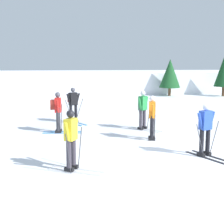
{
  "coord_description": "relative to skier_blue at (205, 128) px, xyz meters",
  "views": [
    {
      "loc": [
        -3.33,
        -10.79,
        3.11
      ],
      "look_at": [
        -2.03,
        3.09,
        0.9
      ],
      "focal_mm": 54.85,
      "sensor_mm": 36.0,
      "label": 1
    }
  ],
  "objects": [
    {
      "name": "skier_red",
      "position": [
        -4.88,
        3.96,
        0.04
      ],
      "size": [
        1.62,
        1.0,
        1.71
      ],
      "color": "#237AC6",
      "rests_on": "ground"
    },
    {
      "name": "skier_blue",
      "position": [
        0.0,
        0.0,
        0.0
      ],
      "size": [
        1.05,
        1.6,
        1.71
      ],
      "color": "black",
      "rests_on": "ground"
    },
    {
      "name": "skier_green",
      "position": [
        -1.22,
        4.26,
        0.0
      ],
      "size": [
        1.42,
        1.36,
        1.71
      ],
      "color": "silver",
      "rests_on": "ground"
    },
    {
      "name": "skier_orange",
      "position": [
        -1.22,
        2.31,
        -0.0
      ],
      "size": [
        1.64,
        0.99,
        1.71
      ],
      "color": "silver",
      "rests_on": "ground"
    },
    {
      "name": "skier_yellow",
      "position": [
        -4.2,
        -1.02,
        0.0
      ],
      "size": [
        1.6,
        1.02,
        1.71
      ],
      "color": "silver",
      "rests_on": "ground"
    },
    {
      "name": "conifer_far_right",
      "position": [
        3.44,
        17.36,
        0.93
      ],
      "size": [
        1.72,
        1.72,
        3.02
      ],
      "color": "#513823",
      "rests_on": "ground"
    },
    {
      "name": "conifer_far_left",
      "position": [
        7.77,
        16.69,
        1.19
      ],
      "size": [
        1.61,
        1.61,
        3.42
      ],
      "color": "#513823",
      "rests_on": "ground"
    },
    {
      "name": "far_snow_ridge",
      "position": [
        -0.61,
        22.05,
        0.0
      ],
      "size": [
        80.0,
        7.56,
        1.83
      ],
      "primitive_type": "cube",
      "color": "white",
      "rests_on": "ground"
    },
    {
      "name": "ground_plane",
      "position": [
        -0.61,
        0.52,
        -0.92
      ],
      "size": [
        120.0,
        120.0,
        0.0
      ],
      "primitive_type": "plane",
      "color": "white"
    },
    {
      "name": "skier_black",
      "position": [
        -4.29,
        6.16,
        0.04
      ],
      "size": [
        1.15,
        1.56,
        1.71
      ],
      "color": "#237AC6",
      "rests_on": "ground"
    }
  ]
}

